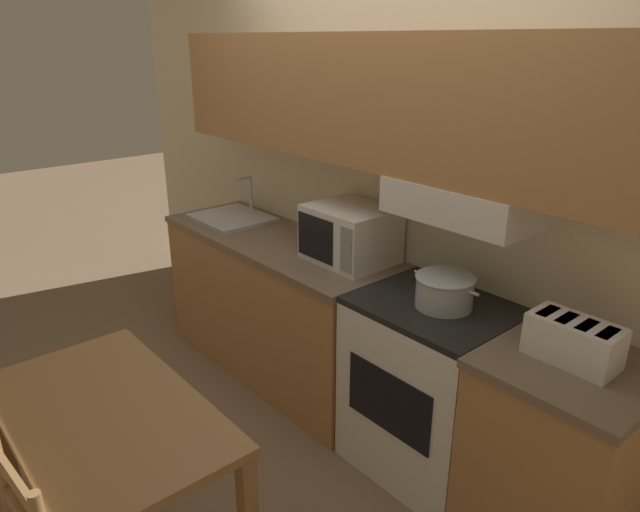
{
  "coord_description": "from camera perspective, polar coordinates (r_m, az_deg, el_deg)",
  "views": [
    {
      "loc": [
        1.96,
        -2.17,
        1.99
      ],
      "look_at": [
        0.05,
        -0.54,
        1.03
      ],
      "focal_mm": 32.0,
      "sensor_mm": 36.0,
      "label": 1
    }
  ],
  "objects": [
    {
      "name": "microwave",
      "position": [
        3.01,
        3.05,
        2.23
      ],
      "size": [
        0.43,
        0.37,
        0.29
      ],
      "color": "white",
      "rests_on": "lower_counter_main"
    },
    {
      "name": "ground_plane",
      "position": [
        3.54,
        6.32,
        -13.46
      ],
      "size": [
        16.0,
        16.0,
        0.0
      ],
      "primitive_type": "plane",
      "color": "#7F664C"
    },
    {
      "name": "dining_table",
      "position": [
        2.33,
        -20.36,
        -16.52
      ],
      "size": [
        1.07,
        0.62,
        0.74
      ],
      "color": "#9E7042",
      "rests_on": "ground_plane"
    },
    {
      "name": "lower_counter_right_stub",
      "position": [
        2.56,
        22.55,
        -18.27
      ],
      "size": [
        0.59,
        0.6,
        0.88
      ],
      "color": "#B27A47",
      "rests_on": "ground_plane"
    },
    {
      "name": "sink_basin",
      "position": [
        3.78,
        -8.81,
        3.87
      ],
      "size": [
        0.48,
        0.42,
        0.27
      ],
      "color": "#B7BABF",
      "rests_on": "lower_counter_main"
    },
    {
      "name": "wall_back",
      "position": [
        2.92,
        6.83,
        10.54
      ],
      "size": [
        5.35,
        0.38,
        2.55
      ],
      "color": "beige",
      "rests_on": "ground_plane"
    },
    {
      "name": "lower_counter_main",
      "position": [
        3.57,
        -4.23,
        -4.89
      ],
      "size": [
        1.68,
        0.6,
        0.88
      ],
      "color": "#B27A47",
      "rests_on": "ground_plane"
    },
    {
      "name": "toaster",
      "position": [
        2.29,
        24.02,
        -7.73
      ],
      "size": [
        0.33,
        0.17,
        0.16
      ],
      "color": "white",
      "rests_on": "lower_counter_right_stub"
    },
    {
      "name": "stove_range",
      "position": [
        2.82,
        10.82,
        -12.81
      ],
      "size": [
        0.69,
        0.57,
        0.88
      ],
      "color": "white",
      "rests_on": "ground_plane"
    },
    {
      "name": "cooking_pot",
      "position": [
        2.56,
        12.35,
        -3.37
      ],
      "size": [
        0.34,
        0.26,
        0.14
      ],
      "color": "#B7BABF",
      "rests_on": "stove_range"
    }
  ]
}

